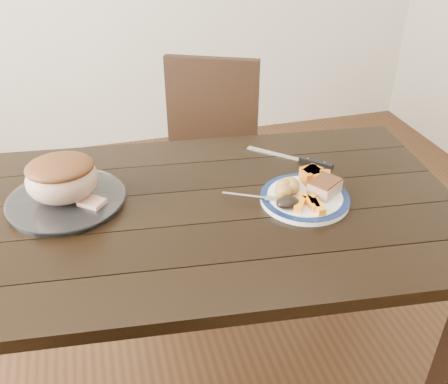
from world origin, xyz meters
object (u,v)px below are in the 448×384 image
object	(u,v)px
chair_far	(208,153)
serving_platter	(67,201)
dining_table	(198,231)
carving_knife	(305,160)
pork_slice	(325,188)
dinner_plate	(305,199)
fork	(256,197)
roast_joint	(62,180)

from	to	relation	value
chair_far	serving_platter	world-z (taller)	chair_far
serving_platter	chair_far	bearing A→B (deg)	46.07
dining_table	carving_knife	xyz separation A→B (m)	(0.42, 0.17, 0.10)
serving_platter	pork_slice	distance (m)	0.78
dinner_plate	fork	xyz separation A→B (m)	(-0.15, 0.03, 0.01)
dining_table	dinner_plate	size ratio (longest dim) A/B	6.22
dinner_plate	roast_joint	xyz separation A→B (m)	(-0.70, 0.18, 0.08)
dining_table	carving_knife	world-z (taller)	carving_knife
dinner_plate	carving_knife	bearing A→B (deg)	66.43
dinner_plate	pork_slice	world-z (taller)	pork_slice
chair_far	dinner_plate	size ratio (longest dim) A/B	3.42
serving_platter	carving_knife	distance (m)	0.80
serving_platter	pork_slice	bearing A→B (deg)	-13.39
dinner_plate	serving_platter	size ratio (longest dim) A/B	0.79
pork_slice	dining_table	bearing A→B (deg)	170.83
roast_joint	carving_knife	size ratio (longest dim) A/B	0.86
chair_far	pork_slice	xyz separation A→B (m)	(0.17, -0.79, 0.27)
pork_slice	roast_joint	distance (m)	0.79
pork_slice	fork	distance (m)	0.21
pork_slice	fork	bearing A→B (deg)	170.61
dining_table	fork	distance (m)	0.21
dinner_plate	carving_knife	xyz separation A→B (m)	(0.10, 0.23, -0.00)
dinner_plate	fork	world-z (taller)	fork
serving_platter	pork_slice	xyz separation A→B (m)	(0.76, -0.18, 0.03)
dining_table	dinner_plate	bearing A→B (deg)	-9.98
dinner_plate	pork_slice	distance (m)	0.07
chair_far	serving_platter	distance (m)	0.88
chair_far	carving_knife	size ratio (longest dim) A/B	3.80
fork	carving_knife	world-z (taller)	fork
chair_far	pork_slice	world-z (taller)	chair_far
roast_joint	carving_knife	distance (m)	0.81
roast_joint	carving_knife	bearing A→B (deg)	3.61
dinner_plate	pork_slice	size ratio (longest dim) A/B	3.02
fork	carving_knife	size ratio (longest dim) A/B	0.68
chair_far	dinner_plate	bearing A→B (deg)	122.93
pork_slice	carving_knife	size ratio (longest dim) A/B	0.37
chair_far	carving_knife	xyz separation A→B (m)	(0.21, -0.56, 0.23)
chair_far	fork	size ratio (longest dim) A/B	5.63
serving_platter	roast_joint	xyz separation A→B (m)	(0.00, 0.00, 0.08)
chair_far	pork_slice	distance (m)	0.85
chair_far	roast_joint	distance (m)	0.90
pork_slice	carving_knife	xyz separation A→B (m)	(0.04, 0.23, -0.03)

